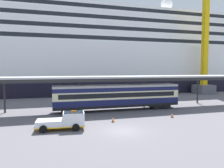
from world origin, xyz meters
TOP-DOWN VIEW (x-y plane):
  - ground_plane at (0.00, 0.00)m, footprint 400.00×400.00m
  - cruise_ship at (-4.24, 45.06)m, footprint 125.30×30.74m
  - platform_canopy at (2.69, 11.34)m, footprint 45.57×5.11m
  - train_carriage at (2.69, 10.95)m, footprint 20.26×2.81m
  - service_truck at (-6.04, 2.32)m, footprint 5.34×2.55m
  - traffic_cone_near at (8.36, 4.10)m, footprint 0.36×0.36m
  - traffic_cone_mid at (-0.12, 3.87)m, footprint 0.36×0.36m
  - dockside_crane at (32.08, 26.55)m, footprint 11.42×4.40m
  - quay_bollard at (-6.09, 4.34)m, footprint 0.48×0.48m

SIDE VIEW (x-z plane):
  - ground_plane at x=0.00m, z-range 0.00..0.00m
  - traffic_cone_mid at x=-0.12m, z-range -0.01..0.66m
  - traffic_cone_near at x=8.36m, z-range -0.01..0.68m
  - quay_bollard at x=-6.09m, z-range 0.04..1.00m
  - service_truck at x=-6.04m, z-range -0.02..2.00m
  - train_carriage at x=2.69m, z-range 0.25..4.36m
  - platform_canopy at x=2.69m, z-range 2.52..8.00m
  - cruise_ship at x=-4.24m, z-range -4.89..27.23m
  - dockside_crane at x=32.08m, z-range -10.22..45.24m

